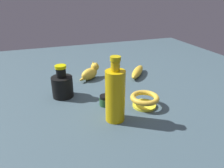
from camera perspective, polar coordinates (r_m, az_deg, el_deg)
ground at (r=1.01m, az=0.00°, el=-2.43°), size 2.00×2.00×0.00m
nail_polish_jar at (r=0.90m, az=-1.92°, el=-4.44°), size 0.05×0.05×0.05m
cat_figurine at (r=1.16m, az=-5.83°, el=3.17°), size 0.11×0.13×0.09m
bowl at (r=0.89m, az=8.82°, el=-4.18°), size 0.12×0.12×0.05m
bottle_short at (r=0.98m, az=-13.30°, el=-0.27°), size 0.10×0.10×0.15m
banana at (r=1.22m, az=6.92°, el=3.32°), size 0.18×0.16×0.05m
bottle_tall at (r=0.76m, az=0.86°, el=-2.89°), size 0.07×0.07×0.25m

